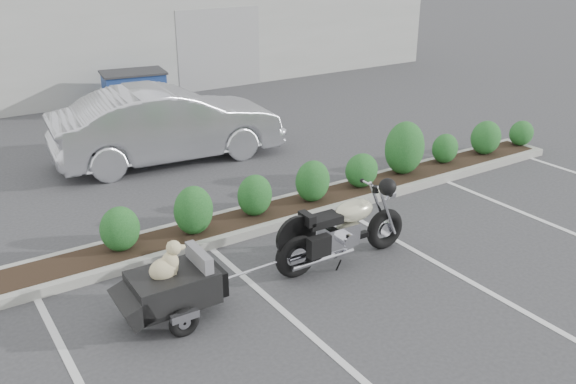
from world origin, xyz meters
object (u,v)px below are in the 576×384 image
sedan (168,124)px  dumpster (135,91)px  pet_trailer (172,286)px  motorcycle (343,230)px

sedan → dumpster: size_ratio=2.61×
sedan → dumpster: 4.59m
pet_trailer → dumpster: (3.31, 10.40, 0.11)m
pet_trailer → dumpster: size_ratio=0.98×
pet_trailer → sedan: 6.40m
dumpster → motorcycle: bearing=-83.9°
motorcycle → dumpster: motorcycle is taller
pet_trailer → dumpster: dumpster is taller
sedan → motorcycle: bearing=-171.1°
motorcycle → sedan: size_ratio=0.47×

